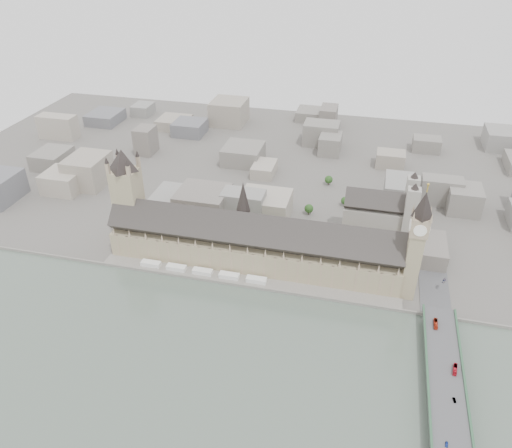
% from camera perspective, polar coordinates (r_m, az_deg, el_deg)
% --- Properties ---
extents(ground, '(900.00, 900.00, 0.00)m').
position_cam_1_polar(ground, '(450.42, -0.99, -6.07)').
color(ground, '#595651').
rests_on(ground, ground).
extents(river_thames, '(600.00, 600.00, 0.00)m').
position_cam_1_polar(river_thames, '(341.91, -8.61, -22.74)').
color(river_thames, '#4E5C50').
rests_on(river_thames, ground).
extents(embankment_wall, '(600.00, 1.50, 3.00)m').
position_cam_1_polar(embankment_wall, '(438.16, -1.49, -7.08)').
color(embankment_wall, gray).
rests_on(embankment_wall, ground).
extents(river_terrace, '(270.00, 15.00, 2.00)m').
position_cam_1_polar(river_terrace, '(444.11, -1.23, -6.54)').
color(river_terrace, gray).
rests_on(river_terrace, ground).
extents(terrace_tents, '(118.00, 7.00, 4.00)m').
position_cam_1_polar(terrace_tents, '(452.69, -6.14, -5.42)').
color(terrace_tents, white).
rests_on(terrace_tents, river_terrace).
extents(palace_of_westminster, '(265.00, 40.73, 55.44)m').
position_cam_1_polar(palace_of_westminster, '(452.47, -0.38, -2.31)').
color(palace_of_westminster, gray).
rests_on(palace_of_westminster, ground).
extents(elizabeth_tower, '(17.00, 17.00, 107.50)m').
position_cam_1_polar(elizabeth_tower, '(416.10, 17.95, -1.60)').
color(elizabeth_tower, gray).
rests_on(elizabeth_tower, ground).
extents(victoria_tower, '(30.00, 30.00, 100.00)m').
position_cam_1_polar(victoria_tower, '(480.98, -14.46, 3.34)').
color(victoria_tower, gray).
rests_on(victoria_tower, ground).
extents(central_tower, '(13.00, 13.00, 48.00)m').
position_cam_1_polar(central_tower, '(441.17, -1.45, 2.10)').
color(central_tower, tan).
rests_on(central_tower, ground).
extents(westminster_bridge, '(25.00, 325.00, 10.25)m').
position_cam_1_polar(westminster_bridge, '(379.40, 20.72, -16.63)').
color(westminster_bridge, '#474749').
rests_on(westminster_bridge, ground).
extents(bridge_parapets, '(25.00, 235.00, 1.15)m').
position_cam_1_polar(bridge_parapets, '(346.58, 21.45, -21.42)').
color(bridge_parapets, '#315A3D').
rests_on(bridge_parapets, westminster_bridge).
extents(westminster_abbey, '(68.00, 36.00, 64.00)m').
position_cam_1_polar(westminster_abbey, '(505.56, 14.05, 0.94)').
color(westminster_abbey, gray).
rests_on(westminster_abbey, ground).
extents(city_skyline_inland, '(720.00, 360.00, 38.00)m').
position_cam_1_polar(city_skyline_inland, '(648.71, 4.56, 8.34)').
color(city_skyline_inland, gray).
rests_on(city_skyline_inland, ground).
extents(park_trees, '(110.00, 30.00, 15.00)m').
position_cam_1_polar(park_trees, '(495.48, -0.35, -1.07)').
color(park_trees, '#214017').
rests_on(park_trees, ground).
extents(red_bus_north, '(2.88, 11.19, 3.10)m').
position_cam_1_polar(red_bus_north, '(410.82, 19.85, -10.67)').
color(red_bus_north, red).
rests_on(red_bus_north, westminster_bridge).
extents(red_bus_south, '(3.93, 10.76, 2.93)m').
position_cam_1_polar(red_bus_south, '(381.34, 21.79, -15.16)').
color(red_bus_south, red).
rests_on(red_bus_south, westminster_bridge).
extents(car_blue, '(2.05, 4.00, 1.30)m').
position_cam_1_polar(car_blue, '(340.96, 20.95, -22.45)').
color(car_blue, navy).
rests_on(car_blue, westminster_bridge).
extents(car_silver, '(2.17, 4.20, 1.32)m').
position_cam_1_polar(car_silver, '(363.81, 21.73, -18.19)').
color(car_silver, gray).
rests_on(car_silver, westminster_bridge).
extents(car_approach, '(4.11, 5.92, 1.59)m').
position_cam_1_polar(car_approach, '(457.35, 20.68, -6.09)').
color(car_approach, gray).
rests_on(car_approach, westminster_bridge).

